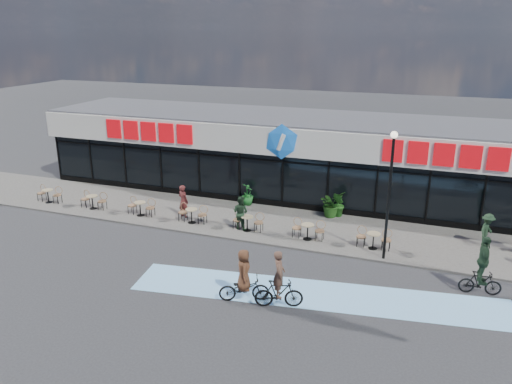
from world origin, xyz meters
TOP-DOWN VIEW (x-y plane):
  - ground at (0.00, 0.00)m, footprint 120.00×120.00m
  - sidewalk at (0.00, 4.50)m, footprint 44.00×5.00m
  - bike_lane at (4.00, -1.50)m, footprint 14.17×4.13m
  - building at (-0.00, 9.93)m, footprint 30.60×6.57m
  - lamp_post at (6.00, 2.30)m, footprint 0.28×0.28m
  - bistro_set_0 at (-12.58, 3.23)m, footprint 1.54×0.62m
  - bistro_set_1 at (-9.58, 3.23)m, footprint 1.54×0.62m
  - bistro_set_2 at (-6.58, 3.23)m, footprint 1.54×0.62m
  - bistro_set_3 at (-3.57, 3.23)m, footprint 1.54×0.62m
  - bistro_set_4 at (-0.57, 3.23)m, footprint 1.54×0.62m
  - bistro_set_5 at (2.43, 3.23)m, footprint 1.54×0.62m
  - bistro_set_6 at (5.43, 3.23)m, footprint 1.54×0.62m
  - potted_plant_left at (-1.92, 6.66)m, footprint 0.94×0.94m
  - potted_plant_mid at (3.21, 6.54)m, footprint 0.84×0.91m
  - potted_plant_right at (2.83, 6.45)m, footprint 1.59×1.63m
  - patron_left at (-4.35, 3.77)m, footprint 0.73×0.61m
  - patron_right at (-0.97, 3.28)m, footprint 0.92×0.77m
  - pedestrian_b at (10.14, 5.10)m, footprint 0.93×1.16m
  - cyclist_a at (2.91, -2.80)m, footprint 1.80×1.04m
  - cyclist_b at (9.68, 0.64)m, footprint 1.57×1.14m
  - cyclist_c at (1.58, -2.80)m, footprint 1.92×1.32m

SIDE VIEW (x-z plane):
  - ground at x=0.00m, z-range 0.00..0.00m
  - bike_lane at x=4.00m, z-range 0.00..0.01m
  - sidewalk at x=0.00m, z-range 0.00..0.10m
  - bistro_set_0 at x=-12.58m, z-range 0.11..1.01m
  - bistro_set_1 at x=-9.58m, z-range 0.11..1.01m
  - bistro_set_2 at x=-6.58m, z-range 0.11..1.01m
  - bistro_set_3 at x=-3.57m, z-range 0.11..1.01m
  - bistro_set_4 at x=-0.57m, z-range 0.11..1.01m
  - bistro_set_5 at x=2.43m, z-range 0.11..1.01m
  - bistro_set_6 at x=5.43m, z-range 0.11..1.01m
  - potted_plant_left at x=-1.92m, z-range 0.10..1.30m
  - cyclist_c at x=1.58m, z-range -0.27..1.74m
  - potted_plant_mid at x=3.21m, z-range 0.10..1.42m
  - potted_plant_right at x=2.83m, z-range 0.10..1.47m
  - cyclist_a at x=2.91m, z-range -0.30..1.87m
  - pedestrian_b at x=10.14m, z-range 0.10..1.66m
  - patron_right at x=-0.97m, z-range 0.10..1.78m
  - patron_left at x=-4.35m, z-range 0.10..1.82m
  - cyclist_b at x=9.68m, z-range -0.14..2.18m
  - building at x=0.00m, z-range -0.04..4.71m
  - lamp_post at x=6.00m, z-range 0.59..6.10m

